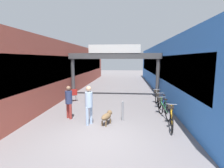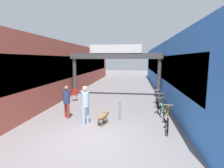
# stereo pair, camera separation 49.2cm
# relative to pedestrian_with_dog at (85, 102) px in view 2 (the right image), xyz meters

# --- Properties ---
(ground_plane) EXTENTS (80.00, 80.00, 0.00)m
(ground_plane) POSITION_rel_pedestrian_with_dog_xyz_m (0.68, -1.47, -1.02)
(ground_plane) COLOR slate
(storefront_left) EXTENTS (3.00, 26.00, 4.23)m
(storefront_left) POSITION_rel_pedestrian_with_dog_xyz_m (-4.41, 9.53, 1.10)
(storefront_left) COLOR #B25142
(storefront_left) RESTS_ON ground_plane
(storefront_right) EXTENTS (3.00, 26.00, 4.23)m
(storefront_right) POSITION_rel_pedestrian_with_dog_xyz_m (5.77, 9.53, 1.10)
(storefront_right) COLOR blue
(storefront_right) RESTS_ON ground_plane
(arcade_sign_gateway) EXTENTS (7.40, 0.47, 4.05)m
(arcade_sign_gateway) POSITION_rel_pedestrian_with_dog_xyz_m (0.68, 6.11, 1.87)
(arcade_sign_gateway) COLOR #4C4C4F
(arcade_sign_gateway) RESTS_ON ground_plane
(pedestrian_with_dog) EXTENTS (0.47, 0.47, 1.77)m
(pedestrian_with_dog) POSITION_rel_pedestrian_with_dog_xyz_m (0.00, 0.00, 0.00)
(pedestrian_with_dog) COLOR #A5BFE0
(pedestrian_with_dog) RESTS_ON ground_plane
(pedestrian_companion) EXTENTS (0.48, 0.48, 1.65)m
(pedestrian_companion) POSITION_rel_pedestrian_with_dog_xyz_m (-1.18, 0.73, -0.08)
(pedestrian_companion) COLOR #99332D
(pedestrian_companion) RESTS_ON ground_plane
(dog_on_leash) EXTENTS (0.55, 0.84, 0.59)m
(dog_on_leash) POSITION_rel_pedestrian_with_dog_xyz_m (0.80, 0.11, -0.65)
(dog_on_leash) COLOR brown
(dog_on_leash) RESTS_ON ground_plane
(bicycle_orange_nearest) EXTENTS (0.48, 1.67, 0.98)m
(bicycle_orange_nearest) POSITION_rel_pedestrian_with_dog_xyz_m (3.63, -0.03, -0.58)
(bicycle_orange_nearest) COLOR black
(bicycle_orange_nearest) RESTS_ON ground_plane
(bicycle_green_second) EXTENTS (0.46, 1.68, 0.98)m
(bicycle_green_second) POSITION_rel_pedestrian_with_dog_xyz_m (3.59, 1.47, -0.58)
(bicycle_green_second) COLOR black
(bicycle_green_second) RESTS_ON ground_plane
(bicycle_blue_third) EXTENTS (0.47, 1.67, 0.98)m
(bicycle_blue_third) POSITION_rel_pedestrian_with_dog_xyz_m (3.72, 2.59, -0.58)
(bicycle_blue_third) COLOR black
(bicycle_blue_third) RESTS_ON ground_plane
(bicycle_silver_farthest) EXTENTS (0.46, 1.69, 0.98)m
(bicycle_silver_farthest) POSITION_rel_pedestrian_with_dog_xyz_m (3.68, 3.81, -0.58)
(bicycle_silver_farthest) COLOR black
(bicycle_silver_farthest) RESTS_ON ground_plane
(bollard_post_metal) EXTENTS (0.10, 0.10, 0.97)m
(bollard_post_metal) POSITION_rel_pedestrian_with_dog_xyz_m (1.50, 0.68, -0.53)
(bollard_post_metal) COLOR gray
(bollard_post_metal) RESTS_ON ground_plane
(cafe_chair_red_nearer) EXTENTS (0.55, 0.55, 0.89)m
(cafe_chair_red_nearer) POSITION_rel_pedestrian_with_dog_xyz_m (-2.02, 4.24, -0.48)
(cafe_chair_red_nearer) COLOR gray
(cafe_chair_red_nearer) RESTS_ON ground_plane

